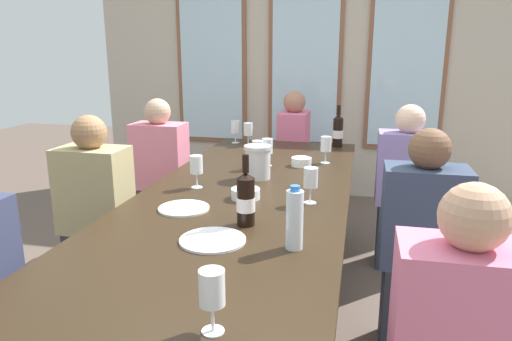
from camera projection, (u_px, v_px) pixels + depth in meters
The scene contains 24 objects.
ground_plane at pixel (246, 320), 2.61m from camera, with size 12.00×12.00×0.00m, color brown.
back_wall_with_windows at pixel (306, 49), 4.60m from camera, with size 4.25×0.10×2.90m.
dining_table at pixel (245, 203), 2.44m from camera, with size 1.05×2.82×0.74m.
white_plate_0 at pixel (184, 208), 2.16m from camera, with size 0.23×0.23×0.01m, color white.
white_plate_1 at pixel (213, 240), 1.80m from camera, with size 0.26×0.26×0.01m, color white.
metal_pitcher at pixel (258, 162), 2.66m from camera, with size 0.16×0.16×0.19m.
wine_bottle_0 at pixel (338, 131), 3.52m from camera, with size 0.08×0.08×0.31m.
wine_bottle_1 at pixel (246, 199), 1.95m from camera, with size 0.08×0.08×0.30m.
tasting_bowl_0 at pixel (246, 194), 2.31m from camera, with size 0.14×0.14×0.05m, color white.
tasting_bowl_1 at pixel (302, 162), 2.96m from camera, with size 0.13×0.13×0.05m, color white.
water_bottle at pixel (295, 219), 1.71m from camera, with size 0.06×0.06×0.24m.
wine_glass_0 at pixel (257, 150), 2.87m from camera, with size 0.07×0.07×0.17m.
wine_glass_1 at pixel (326, 145), 3.01m from camera, with size 0.07×0.07×0.17m.
wine_glass_2 at pixel (235, 128), 3.67m from camera, with size 0.07×0.07×0.17m.
wine_glass_3 at pixel (248, 130), 3.56m from camera, with size 0.07×0.07×0.17m.
wine_glass_4 at pixel (267, 148), 2.94m from camera, with size 0.07×0.07×0.17m.
wine_glass_5 at pixel (311, 179), 2.22m from camera, with size 0.07×0.07×0.17m.
wine_glass_6 at pixel (212, 291), 1.20m from camera, with size 0.07×0.07×0.17m.
wine_glass_7 at pixel (196, 165), 2.47m from camera, with size 0.07×0.07×0.17m.
seated_person_0 at pixel (97, 218), 2.67m from camera, with size 0.38×0.24×1.11m.
seated_person_1 at pixel (420, 249), 2.25m from camera, with size 0.38×0.24×1.11m.
seated_person_2 at pixel (161, 177), 3.52m from camera, with size 0.38×0.24×1.11m.
seated_person_3 at pixel (404, 192), 3.16m from camera, with size 0.38×0.24×1.11m.
seated_person_6 at pixel (293, 158), 4.14m from camera, with size 0.24×0.38×1.11m.
Camera 1 is at (0.56, -2.25, 1.45)m, focal length 33.17 mm.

